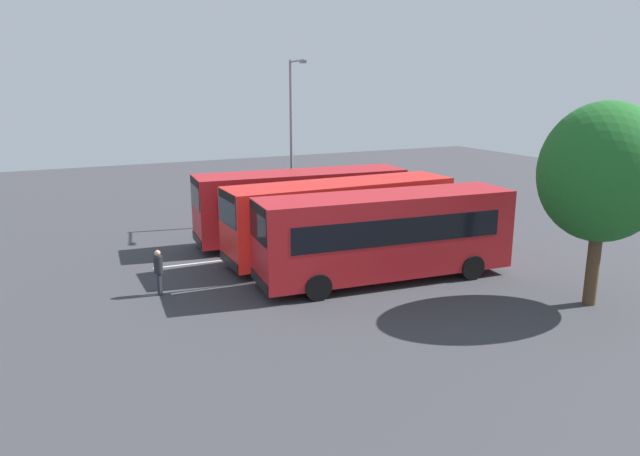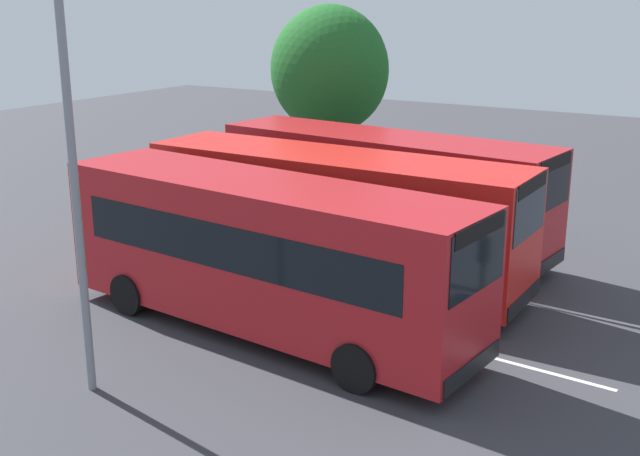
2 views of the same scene
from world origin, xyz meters
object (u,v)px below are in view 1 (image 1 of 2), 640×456
at_px(bus_far_left, 301,204).
at_px(depot_tree, 604,173).
at_px(street_lamp, 292,132).
at_px(bus_center_left, 340,218).
at_px(bus_center_right, 385,234).
at_px(pedestrian, 158,269).

xyz_separation_m(bus_far_left, depot_tree, (-5.63, 12.11, 2.77)).
xyz_separation_m(street_lamp, depot_tree, (-4.40, 15.88, -0.37)).
bearing_deg(depot_tree, bus_center_left, -58.28).
bearing_deg(bus_center_right, depot_tree, 138.76).
xyz_separation_m(bus_center_right, street_lamp, (-0.70, -10.49, 3.14)).
xyz_separation_m(bus_center_right, pedestrian, (8.27, -2.23, -0.89)).
distance_m(pedestrian, street_lamp, 12.84).
distance_m(bus_far_left, bus_center_right, 6.75).
height_order(street_lamp, depot_tree, street_lamp).
xyz_separation_m(bus_far_left, street_lamp, (-1.23, -3.76, 3.14)).
bearing_deg(bus_center_left, pedestrian, 7.25).
bearing_deg(depot_tree, street_lamp, -74.50).
bearing_deg(bus_far_left, pedestrian, 35.20).
bearing_deg(bus_far_left, bus_center_right, 99.55).
xyz_separation_m(pedestrian, depot_tree, (-13.37, 7.62, 3.65)).
height_order(bus_center_right, pedestrian, bus_center_right).
bearing_deg(street_lamp, pedestrian, -38.43).
bearing_deg(bus_center_right, street_lamp, -88.50).
relative_size(bus_far_left, street_lamp, 1.18).
xyz_separation_m(bus_far_left, pedestrian, (7.74, 4.50, -0.89)).
height_order(bus_center_left, pedestrian, bus_center_left).
xyz_separation_m(bus_far_left, bus_center_left, (-0.29, 3.47, 0.00)).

